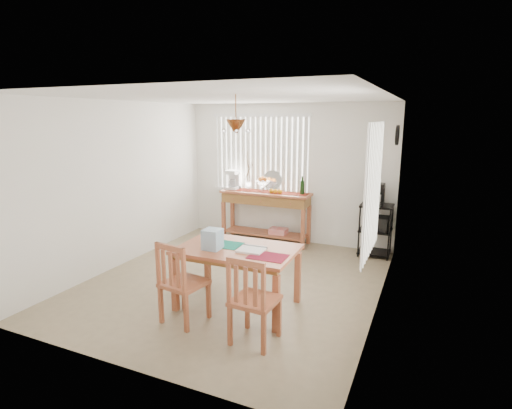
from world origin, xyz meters
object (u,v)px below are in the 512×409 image
at_px(sideboard, 266,204).
at_px(chair_left, 182,283).
at_px(wire_cart, 376,225).
at_px(dining_table, 237,255).
at_px(chair_right, 253,301).
at_px(cart_items, 378,195).

relative_size(sideboard, chair_left, 1.75).
relative_size(wire_cart, dining_table, 0.62).
relative_size(chair_left, chair_right, 1.00).
bearing_deg(chair_left, sideboard, 95.36).
bearing_deg(chair_right, chair_left, 175.59).
bearing_deg(cart_items, chair_left, -117.57).
relative_size(sideboard, dining_table, 1.18).
relative_size(sideboard, chair_right, 1.75).
bearing_deg(cart_items, chair_right, -103.12).
height_order(wire_cart, dining_table, wire_cart).
height_order(chair_left, chair_right, chair_left).
distance_m(cart_items, chair_right, 3.50).
relative_size(wire_cart, cart_items, 2.43).
distance_m(sideboard, dining_table, 2.75).
bearing_deg(wire_cart, cart_items, 90.00).
height_order(dining_table, chair_left, chair_left).
relative_size(dining_table, chair_left, 1.48).
xyz_separation_m(wire_cart, dining_table, (-1.31, -2.66, 0.14)).
distance_m(dining_table, chair_right, 0.89).
bearing_deg(chair_left, wire_cart, 62.36).
bearing_deg(dining_table, wire_cart, 63.81).
bearing_deg(wire_cart, chair_left, -117.64).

